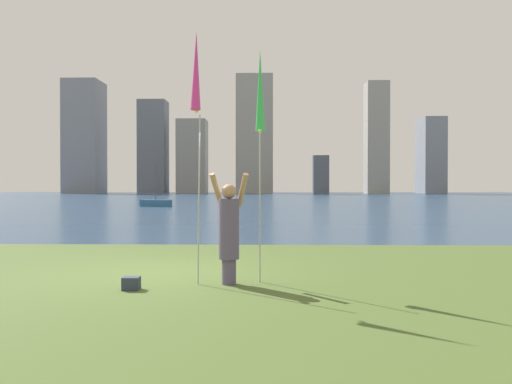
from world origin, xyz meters
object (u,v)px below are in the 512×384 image
kite_flag_left (196,77)px  sailboat_3 (156,203)px  kite_flag_right (260,95)px  bag (131,283)px  person (229,229)px

kite_flag_left → sailboat_3: 33.03m
kite_flag_right → bag: kite_flag_right is taller
kite_flag_left → kite_flag_right: bearing=28.8°
kite_flag_left → kite_flag_right: 1.17m
kite_flag_left → sailboat_3: bearing=103.2°
kite_flag_right → person: bearing=-147.0°
bag → person: bearing=18.8°
kite_flag_right → sailboat_3: size_ratio=1.14×
kite_flag_left → bag: (-0.98, -0.28, -3.25)m
kite_flag_left → kite_flag_right: size_ratio=1.04×
bag → sailboat_3: bearing=101.5°
person → kite_flag_left: 2.52m
person → kite_flag_right: bearing=33.1°
kite_flag_right → bag: bearing=-157.3°
kite_flag_right → sailboat_3: 32.72m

